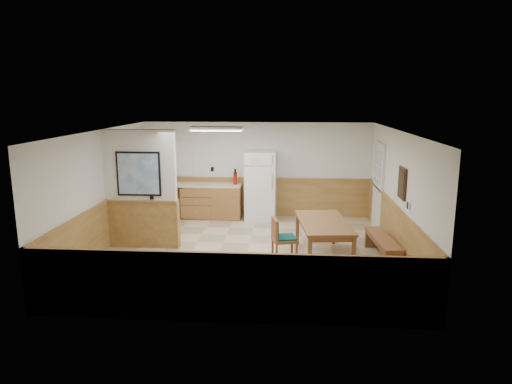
# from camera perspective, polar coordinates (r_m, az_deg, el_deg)

# --- Properties ---
(ground) EXTENTS (6.00, 6.00, 0.00)m
(ground) POSITION_cam_1_polar(r_m,az_deg,el_deg) (9.52, -1.08, -7.53)
(ground) COLOR beige
(ground) RESTS_ON ground
(ceiling) EXTENTS (6.00, 6.00, 0.02)m
(ceiling) POSITION_cam_1_polar(r_m,az_deg,el_deg) (9.00, -1.14, 7.66)
(ceiling) COLOR silver
(ceiling) RESTS_ON back_wall
(back_wall) EXTENTS (6.00, 0.02, 2.50)m
(back_wall) POSITION_cam_1_polar(r_m,az_deg,el_deg) (12.12, 0.15, 2.81)
(back_wall) COLOR white
(back_wall) RESTS_ON ground
(right_wall) EXTENTS (0.02, 6.00, 2.50)m
(right_wall) POSITION_cam_1_polar(r_m,az_deg,el_deg) (9.40, 17.42, -0.40)
(right_wall) COLOR white
(right_wall) RESTS_ON ground
(left_wall) EXTENTS (0.02, 6.00, 2.50)m
(left_wall) POSITION_cam_1_polar(r_m,az_deg,el_deg) (9.90, -18.68, 0.11)
(left_wall) COLOR white
(left_wall) RESTS_ON ground
(wainscot_back) EXTENTS (6.00, 0.04, 1.00)m
(wainscot_back) POSITION_cam_1_polar(r_m,az_deg,el_deg) (12.24, 0.14, -0.67)
(wainscot_back) COLOR tan
(wainscot_back) RESTS_ON ground
(wainscot_right) EXTENTS (0.04, 6.00, 1.00)m
(wainscot_right) POSITION_cam_1_polar(r_m,az_deg,el_deg) (9.58, 17.03, -4.79)
(wainscot_right) COLOR tan
(wainscot_right) RESTS_ON ground
(wainscot_left) EXTENTS (0.04, 6.00, 1.00)m
(wainscot_left) POSITION_cam_1_polar(r_m,az_deg,el_deg) (10.06, -18.29, -4.07)
(wainscot_left) COLOR tan
(wainscot_left) RESTS_ON ground
(partition_wall) EXTENTS (1.50, 0.20, 2.50)m
(partition_wall) POSITION_cam_1_polar(r_m,az_deg,el_deg) (9.82, -14.20, 0.19)
(partition_wall) COLOR white
(partition_wall) RESTS_ON ground
(kitchen_counter) EXTENTS (2.20, 0.61, 1.00)m
(kitchen_counter) POSITION_cam_1_polar(r_m,az_deg,el_deg) (12.10, -5.68, -1.07)
(kitchen_counter) COLOR #A4753A
(kitchen_counter) RESTS_ON ground
(exterior_door) EXTENTS (0.07, 1.02, 2.15)m
(exterior_door) POSITION_cam_1_polar(r_m,az_deg,el_deg) (11.25, 15.00, 0.67)
(exterior_door) COLOR white
(exterior_door) RESTS_ON ground
(kitchen_window) EXTENTS (0.80, 0.04, 1.00)m
(kitchen_window) POSITION_cam_1_polar(r_m,az_deg,el_deg) (12.37, -9.64, 4.24)
(kitchen_window) COLOR white
(kitchen_window) RESTS_ON back_wall
(wall_painting) EXTENTS (0.04, 0.50, 0.60)m
(wall_painting) POSITION_cam_1_polar(r_m,az_deg,el_deg) (9.05, 17.76, 1.05)
(wall_painting) COLOR #342515
(wall_painting) RESTS_ON right_wall
(fluorescent_fixture) EXTENTS (1.20, 0.30, 0.09)m
(fluorescent_fixture) POSITION_cam_1_polar(r_m,az_deg,el_deg) (10.39, -4.94, 7.89)
(fluorescent_fixture) COLOR white
(fluorescent_fixture) RESTS_ON ceiling
(refrigerator) EXTENTS (0.80, 0.73, 1.78)m
(refrigerator) POSITION_cam_1_polar(r_m,az_deg,el_deg) (11.81, 0.59, 0.81)
(refrigerator) COLOR white
(refrigerator) RESTS_ON ground
(dining_table) EXTENTS (1.11, 1.92, 0.75)m
(dining_table) POSITION_cam_1_polar(r_m,az_deg,el_deg) (9.11, 8.42, -4.20)
(dining_table) COLOR olive
(dining_table) RESTS_ON ground
(dining_bench) EXTENTS (0.47, 1.58, 0.45)m
(dining_bench) POSITION_cam_1_polar(r_m,az_deg,el_deg) (9.35, 15.56, -6.12)
(dining_bench) COLOR olive
(dining_bench) RESTS_ON ground
(dining_chair) EXTENTS (0.71, 0.56, 0.85)m
(dining_chair) POSITION_cam_1_polar(r_m,az_deg,el_deg) (8.94, 3.03, -5.50)
(dining_chair) COLOR olive
(dining_chair) RESTS_ON ground
(fire_extinguisher) EXTENTS (0.12, 0.12, 0.41)m
(fire_extinguisher) POSITION_cam_1_polar(r_m,az_deg,el_deg) (11.92, -2.61, 1.82)
(fire_extinguisher) COLOR #A81609
(fire_extinguisher) RESTS_ON kitchen_counter
(soap_bottle) EXTENTS (0.11, 0.11, 0.25)m
(soap_bottle) POSITION_cam_1_polar(r_m,az_deg,el_deg) (12.22, -10.15, 1.64)
(soap_bottle) COLOR #167C2B
(soap_bottle) RESTS_ON kitchen_counter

